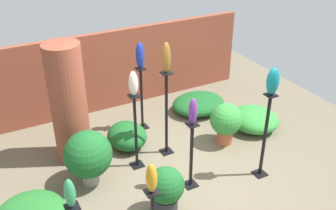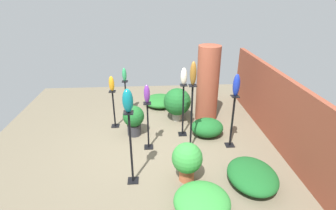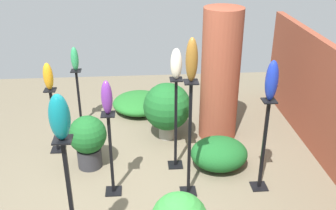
% 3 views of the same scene
% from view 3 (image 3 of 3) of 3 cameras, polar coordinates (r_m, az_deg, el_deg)
% --- Properties ---
extents(ground_plane, '(8.00, 8.00, 0.00)m').
position_cam_3_polar(ground_plane, '(5.11, -4.41, -12.00)').
color(ground_plane, '#6B604C').
extents(brick_pillar, '(0.57, 0.57, 2.00)m').
position_cam_3_polar(brick_pillar, '(5.87, 7.59, 4.27)').
color(brick_pillar, brown).
rests_on(brick_pillar, ground).
extents(pedestal_violet, '(0.20, 0.20, 1.09)m').
position_cam_3_polar(pedestal_violet, '(4.80, -8.24, -7.63)').
color(pedestal_violet, black).
rests_on(pedestal_violet, ground).
extents(pedestal_jade, '(0.20, 0.20, 0.93)m').
position_cam_3_polar(pedestal_jade, '(6.59, -12.78, 0.76)').
color(pedestal_jade, black).
rests_on(pedestal_jade, ground).
extents(pedestal_ivory, '(0.20, 0.20, 1.29)m').
position_cam_3_polar(pedestal_ivory, '(5.21, 1.12, -3.33)').
color(pedestal_ivory, black).
rests_on(pedestal_ivory, ground).
extents(pedestal_amber, '(0.20, 0.20, 0.97)m').
position_cam_3_polar(pedestal_amber, '(5.86, -16.11, -2.63)').
color(pedestal_amber, black).
rests_on(pedestal_amber, ground).
extents(pedestal_bronze, '(0.20, 0.20, 1.49)m').
position_cam_3_polar(pedestal_bronze, '(4.65, 3.13, -5.74)').
color(pedestal_bronze, black).
rests_on(pedestal_bronze, ground).
extents(pedestal_cobalt, '(0.20, 0.20, 1.22)m').
position_cam_3_polar(pedestal_cobalt, '(4.94, 13.67, -6.29)').
color(pedestal_cobalt, black).
rests_on(pedestal_cobalt, ground).
extents(art_vase_violet, '(0.12, 0.13, 0.40)m').
position_cam_3_polar(art_vase_violet, '(4.42, -8.87, 1.08)').
color(art_vase_violet, '#6B2D8C').
rests_on(art_vase_violet, pedestal_violet).
extents(art_vase_jade, '(0.12, 0.12, 0.38)m').
position_cam_3_polar(art_vase_jade, '(6.33, -13.39, 6.54)').
color(art_vase_jade, '#2D9356').
rests_on(art_vase_jade, pedestal_jade).
extents(art_vase_ivory, '(0.14, 0.14, 0.40)m').
position_cam_3_polar(art_vase_ivory, '(4.84, 1.21, 6.00)').
color(art_vase_ivory, beige).
rests_on(art_vase_ivory, pedestal_ivory).
extents(art_vase_teal, '(0.18, 0.18, 0.41)m').
position_cam_3_polar(art_vase_teal, '(3.33, -15.47, -1.70)').
color(art_vase_teal, '#0F727A').
rests_on(art_vase_teal, pedestal_teal).
extents(art_vase_amber, '(0.13, 0.13, 0.39)m').
position_cam_3_polar(art_vase_amber, '(5.57, -17.00, 3.99)').
color(art_vase_amber, orange).
rests_on(art_vase_amber, pedestal_amber).
extents(art_vase_bronze, '(0.14, 0.13, 0.49)m').
position_cam_3_polar(art_vase_bronze, '(4.21, 3.46, 6.57)').
color(art_vase_bronze, brown).
rests_on(art_vase_bronze, pedestal_bronze).
extents(art_vase_cobalt, '(0.15, 0.14, 0.48)m').
position_cam_3_polar(art_vase_cobalt, '(4.55, 14.82, 3.44)').
color(art_vase_cobalt, '#192D9E').
rests_on(art_vase_cobalt, pedestal_cobalt).
extents(potted_plant_mid_right, '(0.73, 0.73, 0.89)m').
position_cam_3_polar(potted_plant_mid_right, '(5.95, -0.13, -0.35)').
color(potted_plant_mid_right, gray).
rests_on(potted_plant_mid_right, ground).
extents(potted_plant_near_pillar, '(0.51, 0.51, 0.75)m').
position_cam_3_polar(potted_plant_near_pillar, '(5.39, -11.54, -4.83)').
color(potted_plant_near_pillar, '#2D2D33').
rests_on(potted_plant_near_pillar, ground).
extents(foliage_bed_east, '(0.94, 0.93, 0.30)m').
position_cam_3_polar(foliage_bed_east, '(6.97, -4.21, 0.31)').
color(foliage_bed_east, '#236B28').
rests_on(foliage_bed_east, ground).
extents(foliage_bed_west, '(0.67, 0.77, 0.42)m').
position_cam_3_polar(foliage_bed_west, '(5.42, 7.42, -7.01)').
color(foliage_bed_west, '#195923').
rests_on(foliage_bed_west, ground).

